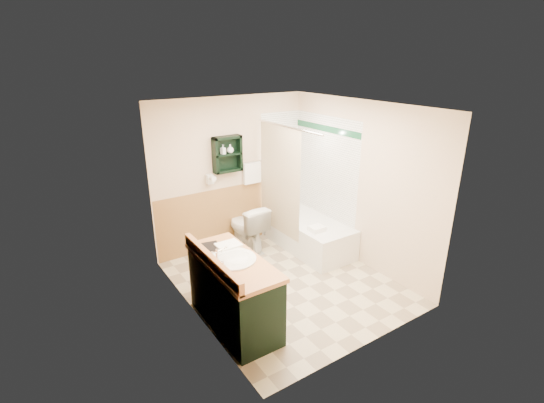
{
  "coord_description": "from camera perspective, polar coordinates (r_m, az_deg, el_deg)",
  "views": [
    {
      "loc": [
        -2.75,
        -3.84,
        2.96
      ],
      "look_at": [
        -0.08,
        0.2,
        1.16
      ],
      "focal_mm": 26.0,
      "sensor_mm": 36.0,
      "label": 1
    }
  ],
  "objects": [
    {
      "name": "mirror_glass",
      "position": [
        3.89,
        -8.47,
        -1.82
      ],
      "size": [
        1.2,
        1.2,
        0.9
      ],
      "primitive_type": null,
      "color": "white",
      "rests_on": "left_wall"
    },
    {
      "name": "floor",
      "position": [
        5.57,
        1.9,
        -11.66
      ],
      "size": [
        3.0,
        3.0,
        0.0
      ],
      "primitive_type": "plane",
      "color": "beige",
      "rests_on": "ground"
    },
    {
      "name": "ceiling",
      "position": [
        4.75,
        2.25,
        13.92
      ],
      "size": [
        2.6,
        3.0,
        0.04
      ],
      "primitive_type": "cube",
      "color": "white",
      "rests_on": "back_wall"
    },
    {
      "name": "counter_towel",
      "position": [
        4.67,
        -6.33,
        -6.36
      ],
      "size": [
        0.28,
        0.22,
        0.04
      ],
      "primitive_type": "cube",
      "color": "white",
      "rests_on": "vanity"
    },
    {
      "name": "shower_curtain",
      "position": [
        6.06,
        1.08,
        3.06
      ],
      "size": [
        1.05,
        1.05,
        1.7
      ],
      "primitive_type": null,
      "color": "beige",
      "rests_on": "curtain_rod"
    },
    {
      "name": "tub_towel",
      "position": [
        5.93,
        6.5,
        -3.92
      ],
      "size": [
        0.22,
        0.18,
        0.07
      ],
      "primitive_type": "cube",
      "color": "white",
      "rests_on": "bathtub"
    },
    {
      "name": "left_wall",
      "position": [
        4.45,
        -11.95,
        -3.28
      ],
      "size": [
        0.04,
        3.0,
        2.4
      ],
      "primitive_type": "cube",
      "color": "#FCE6C5",
      "rests_on": "ground"
    },
    {
      "name": "tile_right",
      "position": [
        6.39,
        7.52,
        2.9
      ],
      "size": [
        1.5,
        1.5,
        2.1
      ],
      "primitive_type": null,
      "color": "white",
      "rests_on": "right_wall"
    },
    {
      "name": "mirror_frame",
      "position": [
        3.89,
        -8.53,
        -1.84
      ],
      "size": [
        1.3,
        1.3,
        1.0
      ],
      "primitive_type": null,
      "color": "#9A6632",
      "rests_on": "left_wall"
    },
    {
      "name": "soap_bottle_b",
      "position": [
        6.04,
        -6.07,
        7.49
      ],
      "size": [
        0.11,
        0.14,
        0.1
      ],
      "primitive_type": "imported",
      "rotation": [
        0.0,
        0.0,
        0.06
      ],
      "color": "white",
      "rests_on": "wall_shelf"
    },
    {
      "name": "tile_back",
      "position": [
        6.79,
        1.9,
        4.1
      ],
      "size": [
        0.95,
        0.95,
        2.1
      ],
      "primitive_type": null,
      "color": "white",
      "rests_on": "back_wall"
    },
    {
      "name": "wainscot_back",
      "position": [
        6.47,
        -5.65,
        -1.98
      ],
      "size": [
        2.58,
        2.58,
        1.0
      ],
      "primitive_type": null,
      "color": "#AF7E47",
      "rests_on": "back_wall"
    },
    {
      "name": "hair_dryer",
      "position": [
        6.03,
        -8.99,
        3.22
      ],
      "size": [
        0.1,
        0.24,
        0.18
      ],
      "primitive_type": null,
      "color": "silver",
      "rests_on": "back_wall"
    },
    {
      "name": "wall_shelf",
      "position": [
        6.04,
        -6.48,
        6.82
      ],
      "size": [
        0.45,
        0.15,
        0.55
      ],
      "primitive_type": "cube",
      "color": "black",
      "rests_on": "back_wall"
    },
    {
      "name": "tile_accent",
      "position": [
        6.19,
        7.82,
        10.41
      ],
      "size": [
        1.5,
        1.5,
        0.1
      ],
      "primitive_type": null,
      "color": "#154C2D",
      "rests_on": "right_wall"
    },
    {
      "name": "bathtub",
      "position": [
        6.39,
        5.46,
        -4.79
      ],
      "size": [
        0.74,
        1.5,
        0.49
      ],
      "primitive_type": "cube",
      "color": "white",
      "rests_on": "ground"
    },
    {
      "name": "towel_bar",
      "position": [
        6.33,
        -2.96,
        5.7
      ],
      "size": [
        0.4,
        0.06,
        0.4
      ],
      "primitive_type": null,
      "color": "white",
      "rests_on": "back_wall"
    },
    {
      "name": "right_wall",
      "position": [
        5.86,
        12.65,
        2.47
      ],
      "size": [
        0.04,
        3.0,
        2.4
      ],
      "primitive_type": "cube",
      "color": "#FCE6C5",
      "rests_on": "ground"
    },
    {
      "name": "soap_bottle_a",
      "position": [
        5.99,
        -7.09,
        7.15
      ],
      "size": [
        0.1,
        0.15,
        0.06
      ],
      "primitive_type": "imported",
      "rotation": [
        0.0,
        0.0,
        0.27
      ],
      "color": "white",
      "rests_on": "wall_shelf"
    },
    {
      "name": "vanity",
      "position": [
        4.62,
        -5.51,
        -12.97
      ],
      "size": [
        0.59,
        1.33,
        0.84
      ],
      "primitive_type": "cube",
      "color": "black",
      "rests_on": "ground"
    },
    {
      "name": "back_wall",
      "position": [
        6.27,
        -6.02,
        4.04
      ],
      "size": [
        2.6,
        0.04,
        2.4
      ],
      "primitive_type": "cube",
      "color": "#FCE6C5",
      "rests_on": "ground"
    },
    {
      "name": "wainscot_left",
      "position": [
        4.78,
        -10.94,
        -10.89
      ],
      "size": [
        2.98,
        2.98,
        1.0
      ],
      "primitive_type": null,
      "color": "#AF7E47",
      "rests_on": "left_wall"
    },
    {
      "name": "vanity_book",
      "position": [
        4.61,
        -9.96,
        -5.44
      ],
      "size": [
        0.19,
        0.06,
        0.25
      ],
      "primitive_type": "imported",
      "rotation": [
        0.0,
        0.0,
        -0.19
      ],
      "color": "black",
      "rests_on": "vanity"
    },
    {
      "name": "curtain_rod",
      "position": [
        5.72,
        2.15,
        10.78
      ],
      "size": [
        0.03,
        1.6,
        0.03
      ],
      "primitive_type": "cylinder",
      "rotation": [
        1.57,
        0.0,
        0.0
      ],
      "color": "silver",
      "rests_on": "back_wall"
    },
    {
      "name": "toilet",
      "position": [
        6.29,
        -3.65,
        -3.82
      ],
      "size": [
        0.48,
        0.79,
        0.75
      ],
      "primitive_type": "imported",
      "rotation": [
        0.0,
        0.0,
        3.2
      ],
      "color": "white",
      "rests_on": "ground"
    }
  ]
}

